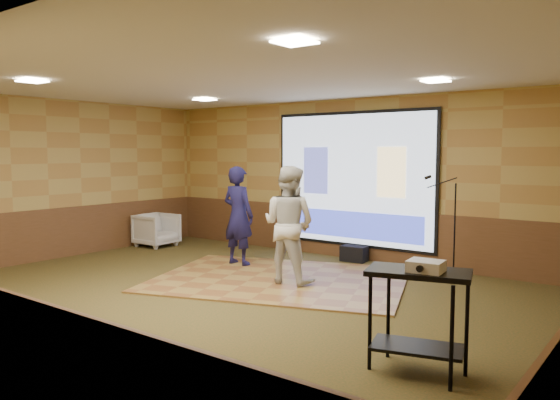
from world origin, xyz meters
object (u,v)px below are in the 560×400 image
Objects in this scene: projector_screen at (352,181)px; projector at (426,266)px; mic_stand at (450,248)px; dance_floor at (280,279)px; av_table at (418,301)px; banquet_chair at (157,230)px; duffel_bag at (354,254)px; player_left at (238,215)px; player_right at (289,224)px.

projector_screen is 11.06× the size of projector.
mic_stand is at bearing -13.20° from projector_screen.
av_table is (3.17, -2.13, 0.65)m from dance_floor.
dance_floor is 2.33× the size of mic_stand.
projector is 0.39× the size of banquet_chair.
player_left is at bearing -132.57° from duffel_bag.
player_right is 3.56m from av_table.
banquet_chair is at bearing 167.50° from dance_floor.
projector_screen is 2.02× the size of mic_stand.
mic_stand is 6.12m from banquet_chair.
player_right is 2.31× the size of banquet_chair.
player_left is (-1.25, 0.43, 0.88)m from dance_floor.
player_left is 2.27m from duffel_bag.
projector_screen is 5.40m from av_table.
projector is (0.08, -0.03, 0.34)m from av_table.
projector is 5.24m from duffel_bag.
mic_stand is 1.95m from duffel_bag.
mic_stand is at bearing 105.68° from av_table.
dance_floor is 4.01× the size of av_table.
player_right is 2.26m from duffel_bag.
player_left is 1.05× the size of mic_stand.
player_left is at bearing -126.08° from projector_screen.
av_table is at bearing 151.44° from projector.
av_table reaches higher than duffel_bag.
av_table is at bearing 149.93° from player_left.
dance_floor is at bearing -90.96° from projector_screen.
duffel_bag reaches higher than dance_floor.
player_right reaches higher than projector.
av_table is at bearing -54.29° from duffel_bag.
projector is at bearing 150.05° from player_left.
projector is at bearing -69.81° from mic_stand.
projector_screen reaches higher than av_table.
projector_screen is 0.87× the size of dance_floor.
player_left is at bearing 144.38° from projector.
projector_screen reaches higher than duffel_bag.
av_table is (4.42, -2.56, -0.23)m from player_left.
duffel_bag is (-2.97, 4.14, -0.52)m from av_table.
banquet_chair is at bearing -9.36° from player_left.
projector reaches higher than banquet_chair.
player_left reaches higher than dance_floor.
duffel_bag is (0.16, -0.19, -1.33)m from projector_screen.
projector is at bearing -115.42° from banquet_chair.
projector is at bearing -53.80° from duffel_bag.
banquet_chair is (-7.22, 3.04, -0.65)m from projector.
dance_floor is 1.59m from player_left.
player_left is 3.77× the size of duffel_bag.
projector is 0.18× the size of mic_stand.
av_table is at bearing -115.42° from banquet_chair.
duffel_bag is at bearing -48.88° from projector_screen.
projector_screen reaches higher than projector.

